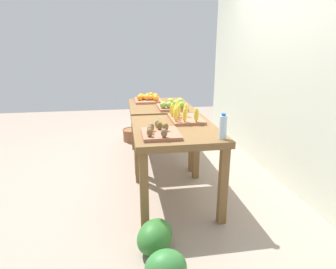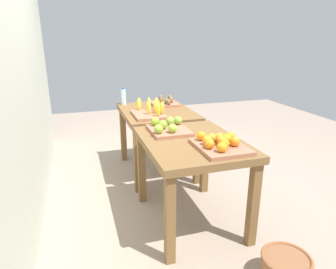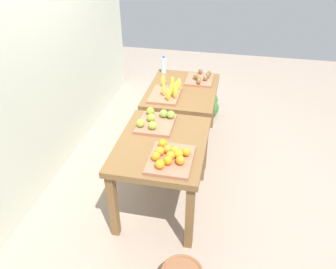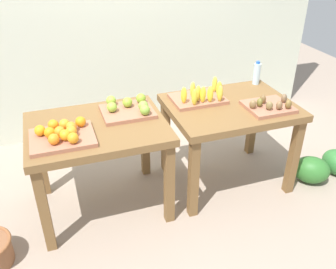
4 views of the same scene
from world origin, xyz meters
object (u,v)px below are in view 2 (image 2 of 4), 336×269
Objects in this scene: display_table_left at (191,153)px; wicker_basket at (285,268)px; orange_bin at (220,143)px; kiwi_bin at (165,103)px; apple_bin at (168,128)px; display_table_right at (157,120)px; watermelon_pile at (159,138)px; banana_crate at (150,111)px; water_bottle at (123,97)px.

wicker_basket is (-0.88, -0.35, -0.55)m from display_table_left.
kiwi_bin is at bearing -1.81° from orange_bin.
apple_bin is (0.28, 0.12, 0.15)m from display_table_left.
display_table_right reaches higher than wicker_basket.
display_table_left is 3.08× the size of wicker_basket.
watermelon_pile reaches higher than wicker_basket.
display_table_right reaches higher than watermelon_pile.
display_table_left is 2.08m from watermelon_pile.
wicker_basket is (-1.77, -0.48, -0.72)m from banana_crate.
kiwi_bin is at bearing 4.34° from wicker_basket.
kiwi_bin is at bearing -15.58° from apple_bin.
display_table_right is 1.06m from watermelon_pile.
watermelon_pile is 2.87m from wicker_basket.
water_bottle is 0.64× the size of wicker_basket.
watermelon_pile is (1.10, -0.40, -0.70)m from banana_crate.
apple_bin is 1.28m from water_bottle.
water_bottle reaches higher than display_table_left.
banana_crate is at bearing 159.84° from watermelon_pile.
banana_crate is 0.67× the size of watermelon_pile.
wicker_basket is (-0.62, -0.22, -0.71)m from orange_bin.
apple_bin reaches higher than display_table_right.
display_table_right is 1.39m from orange_bin.
apple_bin is (0.53, 0.25, -0.00)m from orange_bin.
display_table_right is 2.60× the size of apple_bin.
display_table_right is at bearing -8.37° from apple_bin.
orange_bin is 0.59m from apple_bin.
orange_bin is 1.85m from water_bottle.
display_table_left is 4.78× the size of water_bottle.
display_table_right is at bearing 143.95° from kiwi_bin.
kiwi_bin is 1.70× the size of water_bottle.
water_bottle reaches higher than orange_bin.
display_table_left is 2.36× the size of orange_bin.
apple_bin reaches higher than orange_bin.
display_table_left is 2.81× the size of kiwi_bin.
water_bottle is (1.54, 0.32, 0.22)m from display_table_left.
banana_crate is 1.97m from wicker_basket.
display_table_left is 1.00× the size of display_table_right.
kiwi_bin is (0.47, -0.31, -0.02)m from banana_crate.
orange_bin is 1.18m from banana_crate.
banana_crate is 0.56m from kiwi_bin.
apple_bin is 1.08× the size of kiwi_bin.
wicker_basket is (-2.00, -0.35, -0.55)m from display_table_right.
orange_bin reaches higher than wicker_basket.
wicker_basket is (-2.42, -0.67, -0.77)m from water_bottle.
water_bottle is 0.33× the size of watermelon_pile.
orange_bin reaches higher than display_table_right.
watermelon_pile is at bearing -17.20° from display_table_right.
banana_crate is at bearing 15.22° from wicker_basket.
display_table_left is at bearing -171.63° from banana_crate.
kiwi_bin is (1.09, -0.30, -0.01)m from apple_bin.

